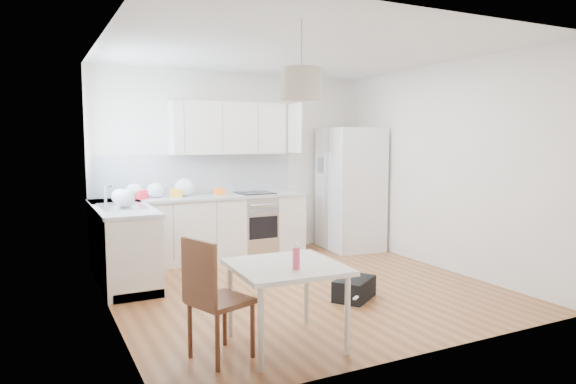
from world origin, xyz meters
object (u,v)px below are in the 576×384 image
Objects in this scene: gym_bag at (354,289)px; dining_table at (286,273)px; refrigerator at (351,189)px; dining_chair at (221,298)px.

dining_table is at bearing 178.70° from gym_bag.
gym_bag is at bearing 35.53° from dining_table.
refrigerator is at bearing 51.28° from dining_table.
refrigerator is 3.83× the size of gym_bag.
dining_chair is (-0.57, 0.01, -0.13)m from dining_table.
gym_bag is (-1.40, -2.19, -0.83)m from refrigerator.
gym_bag is (1.78, 0.77, -0.37)m from dining_chair.
refrigerator is 3.98m from dining_table.
dining_table is 0.58m from dining_chair.
refrigerator is at bearing 23.11° from gym_bag.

